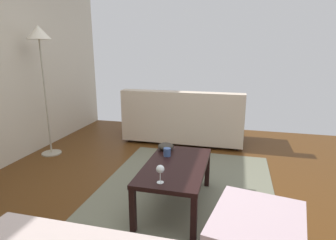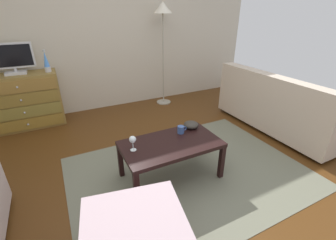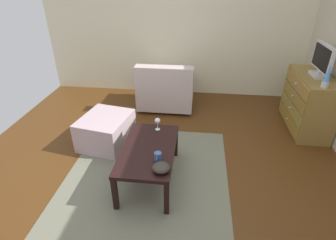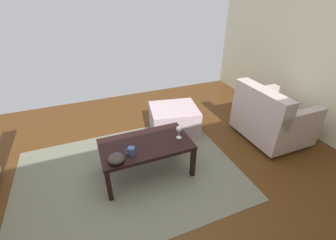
# 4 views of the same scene
# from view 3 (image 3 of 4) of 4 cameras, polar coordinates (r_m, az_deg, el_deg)

# --- Properties ---
(ground_plane) EXTENTS (5.84, 5.08, 0.05)m
(ground_plane) POSITION_cam_3_polar(r_m,az_deg,el_deg) (3.24, -1.06, -12.95)
(ground_plane) COLOR #502E11
(wall_plain_left) EXTENTS (0.12, 5.08, 2.63)m
(wall_plain_left) POSITION_cam_3_polar(r_m,az_deg,el_deg) (5.14, 3.03, 19.87)
(wall_plain_left) COLOR beige
(wall_plain_left) RESTS_ON ground_plane
(area_rug) EXTENTS (2.60, 1.90, 0.01)m
(area_rug) POSITION_cam_3_polar(r_m,az_deg,el_deg) (3.11, -5.36, -14.68)
(area_rug) COLOR #6C6D5A
(area_rug) RESTS_ON ground_plane
(dresser) EXTENTS (1.06, 0.49, 0.84)m
(dresser) POSITION_cam_3_polar(r_m,az_deg,el_deg) (4.53, 27.50, 3.29)
(dresser) COLOR olive
(dresser) RESTS_ON ground_plane
(tv) EXTENTS (0.57, 0.18, 0.44)m
(tv) POSITION_cam_3_polar(r_m,az_deg,el_deg) (4.32, 29.81, 10.93)
(tv) COLOR silver
(tv) RESTS_ON dresser
(lava_lamp) EXTENTS (0.09, 0.09, 0.33)m
(lava_lamp) POSITION_cam_3_polar(r_m,az_deg,el_deg) (3.95, 30.65, 7.94)
(lava_lamp) COLOR #B7B7BC
(lava_lamp) RESTS_ON dresser
(coffee_table) EXTENTS (1.03, 0.58, 0.44)m
(coffee_table) POSITION_cam_3_polar(r_m,az_deg,el_deg) (3.02, -4.10, -6.68)
(coffee_table) COLOR black
(coffee_table) RESTS_ON ground_plane
(wine_glass) EXTENTS (0.07, 0.07, 0.16)m
(wine_glass) POSITION_cam_3_polar(r_m,az_deg,el_deg) (3.25, -2.23, -0.24)
(wine_glass) COLOR silver
(wine_glass) RESTS_ON coffee_table
(mug) EXTENTS (0.11, 0.08, 0.09)m
(mug) POSITION_cam_3_polar(r_m,az_deg,el_deg) (2.78, -2.17, -7.69)
(mug) COLOR #3C5792
(mug) RESTS_ON coffee_table
(bowl_decorative) EXTENTS (0.17, 0.17, 0.08)m
(bowl_decorative) POSITION_cam_3_polar(r_m,az_deg,el_deg) (2.65, -1.45, -10.03)
(bowl_decorative) COLOR #302C25
(bowl_decorative) RESTS_ON coffee_table
(armchair) EXTENTS (0.80, 0.93, 0.82)m
(armchair) POSITION_cam_3_polar(r_m,az_deg,el_deg) (4.69, -0.42, 6.53)
(armchair) COLOR #332319
(armchair) RESTS_ON ground_plane
(ottoman) EXTENTS (0.80, 0.72, 0.41)m
(ottoman) POSITION_cam_3_polar(r_m,az_deg,el_deg) (3.83, -12.97, -2.13)
(ottoman) COLOR #B99FA8
(ottoman) RESTS_ON ground_plane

